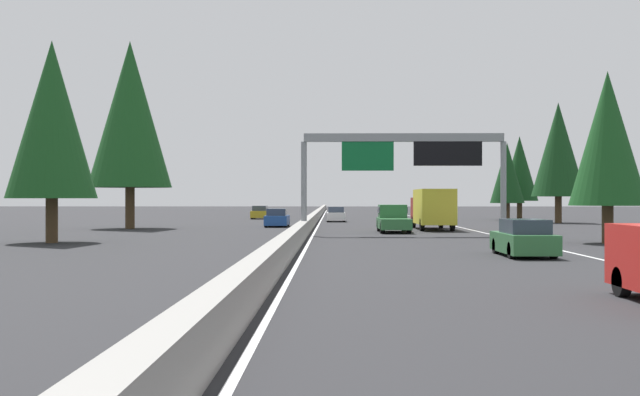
{
  "coord_description": "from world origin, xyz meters",
  "views": [
    {
      "loc": [
        -1.66,
        -1.5,
        2.29
      ],
      "look_at": [
        56.01,
        -0.54,
        2.32
      ],
      "focal_mm": 43.85,
      "sensor_mm": 36.0,
      "label": 1
    }
  ],
  "objects_px": {
    "conifer_left_near": "(52,120)",
    "conifer_right_far": "(507,173)",
    "sedan_near_center": "(336,215)",
    "conifer_right_mid": "(558,150)",
    "conifer_right_near": "(608,139)",
    "pickup_distant_b": "(393,219)",
    "oncoming_near": "(277,218)",
    "conifer_right_distant": "(520,169)",
    "conifer_left_mid": "(130,114)",
    "sedan_mid_left": "(524,239)",
    "sign_gantry_overhead": "(406,154)",
    "oncoming_far": "(260,213)",
    "box_truck_distant_a": "(432,208)"
  },
  "relations": [
    {
      "from": "sign_gantry_overhead",
      "to": "conifer_right_distant",
      "type": "distance_m",
      "value": 41.63
    },
    {
      "from": "pickup_distant_b",
      "to": "conifer_right_mid",
      "type": "bearing_deg",
      "value": -40.22
    },
    {
      "from": "conifer_right_far",
      "to": "conifer_left_near",
      "type": "xyz_separation_m",
      "value": [
        -42.8,
        32.87,
        1.39
      ]
    },
    {
      "from": "conifer_right_near",
      "to": "sign_gantry_overhead",
      "type": "bearing_deg",
      "value": 48.14
    },
    {
      "from": "pickup_distant_b",
      "to": "conifer_left_mid",
      "type": "distance_m",
      "value": 21.68
    },
    {
      "from": "oncoming_near",
      "to": "conifer_right_far",
      "type": "relative_size",
      "value": 0.54
    },
    {
      "from": "sign_gantry_overhead",
      "to": "sedan_near_center",
      "type": "distance_m",
      "value": 29.08
    },
    {
      "from": "box_truck_distant_a",
      "to": "conifer_right_mid",
      "type": "height_order",
      "value": "conifer_right_mid"
    },
    {
      "from": "sedan_near_center",
      "to": "conifer_right_mid",
      "type": "bearing_deg",
      "value": -100.24
    },
    {
      "from": "oncoming_near",
      "to": "sedan_near_center",
      "type": "bearing_deg",
      "value": 160.89
    },
    {
      "from": "sedan_near_center",
      "to": "conifer_left_near",
      "type": "distance_m",
      "value": 40.06
    },
    {
      "from": "pickup_distant_b",
      "to": "conifer_left_mid",
      "type": "xyz_separation_m",
      "value": [
        5.74,
        19.43,
        7.73
      ]
    },
    {
      "from": "conifer_right_near",
      "to": "conifer_left_mid",
      "type": "height_order",
      "value": "conifer_left_mid"
    },
    {
      "from": "conifer_right_near",
      "to": "conifer_right_mid",
      "type": "bearing_deg",
      "value": -11.99
    },
    {
      "from": "conifer_left_near",
      "to": "conifer_right_near",
      "type": "bearing_deg",
      "value": -90.13
    },
    {
      "from": "sedan_near_center",
      "to": "conifer_right_mid",
      "type": "distance_m",
      "value": 21.9
    },
    {
      "from": "oncoming_near",
      "to": "conifer_left_near",
      "type": "xyz_separation_m",
      "value": [
        -22.94,
        9.97,
        5.66
      ]
    },
    {
      "from": "pickup_distant_b",
      "to": "conifer_left_near",
      "type": "xyz_separation_m",
      "value": [
        -13.08,
        18.55,
        5.43
      ]
    },
    {
      "from": "conifer_right_mid",
      "to": "conifer_right_far",
      "type": "xyz_separation_m",
      "value": [
        9.73,
        2.58,
        -1.87
      ]
    },
    {
      "from": "pickup_distant_b",
      "to": "conifer_right_distant",
      "type": "xyz_separation_m",
      "value": [
        33.67,
        -16.57,
        4.66
      ]
    },
    {
      "from": "conifer_left_near",
      "to": "conifer_left_mid",
      "type": "xyz_separation_m",
      "value": [
        18.83,
        0.88,
        2.3
      ]
    },
    {
      "from": "sedan_near_center",
      "to": "oncoming_near",
      "type": "height_order",
      "value": "same"
    },
    {
      "from": "conifer_right_distant",
      "to": "conifer_left_mid",
      "type": "bearing_deg",
      "value": 127.8
    },
    {
      "from": "conifer_right_mid",
      "to": "conifer_right_far",
      "type": "distance_m",
      "value": 10.24
    },
    {
      "from": "box_truck_distant_a",
      "to": "conifer_right_near",
      "type": "xyz_separation_m",
      "value": [
        -17.48,
        -6.66,
        3.71
      ]
    },
    {
      "from": "pickup_distant_b",
      "to": "conifer_right_near",
      "type": "xyz_separation_m",
      "value": [
        -13.15,
        -9.87,
        4.41
      ]
    },
    {
      "from": "box_truck_distant_a",
      "to": "oncoming_far",
      "type": "distance_m",
      "value": 33.3
    },
    {
      "from": "oncoming_near",
      "to": "conifer_left_near",
      "type": "height_order",
      "value": "conifer_left_near"
    },
    {
      "from": "conifer_right_distant",
      "to": "sedan_mid_left",
      "type": "bearing_deg",
      "value": 166.77
    },
    {
      "from": "box_truck_distant_a",
      "to": "oncoming_near",
      "type": "bearing_deg",
      "value": 64.91
    },
    {
      "from": "pickup_distant_b",
      "to": "oncoming_near",
      "type": "height_order",
      "value": "pickup_distant_b"
    },
    {
      "from": "conifer_right_distant",
      "to": "conifer_left_mid",
      "type": "relative_size",
      "value": 0.65
    },
    {
      "from": "sedan_mid_left",
      "to": "pickup_distant_b",
      "type": "xyz_separation_m",
      "value": [
        21.92,
        3.49,
        0.23
      ]
    },
    {
      "from": "conifer_right_near",
      "to": "conifer_right_far",
      "type": "height_order",
      "value": "conifer_right_near"
    },
    {
      "from": "conifer_left_near",
      "to": "conifer_right_far",
      "type": "bearing_deg",
      "value": -37.53
    },
    {
      "from": "sign_gantry_overhead",
      "to": "pickup_distant_b",
      "type": "relative_size",
      "value": 2.26
    },
    {
      "from": "conifer_left_near",
      "to": "sedan_near_center",
      "type": "bearing_deg",
      "value": -21.87
    },
    {
      "from": "conifer_right_near",
      "to": "conifer_right_far",
      "type": "relative_size",
      "value": 1.07
    },
    {
      "from": "sedan_mid_left",
      "to": "oncoming_near",
      "type": "height_order",
      "value": "same"
    },
    {
      "from": "sedan_near_center",
      "to": "box_truck_distant_a",
      "type": "bearing_deg",
      "value": -160.18
    },
    {
      "from": "conifer_right_far",
      "to": "conifer_left_mid",
      "type": "relative_size",
      "value": 0.57
    },
    {
      "from": "conifer_left_near",
      "to": "pickup_distant_b",
      "type": "bearing_deg",
      "value": -54.8
    },
    {
      "from": "box_truck_distant_a",
      "to": "pickup_distant_b",
      "type": "relative_size",
      "value": 1.52
    },
    {
      "from": "sign_gantry_overhead",
      "to": "conifer_right_far",
      "type": "height_order",
      "value": "conifer_right_far"
    },
    {
      "from": "sedan_near_center",
      "to": "oncoming_far",
      "type": "xyz_separation_m",
      "value": [
        10.12,
        8.42,
        0.0
      ]
    },
    {
      "from": "oncoming_far",
      "to": "conifer_right_mid",
      "type": "distance_m",
      "value": 32.81
    },
    {
      "from": "conifer_left_mid",
      "to": "box_truck_distant_a",
      "type": "bearing_deg",
      "value": -93.56
    },
    {
      "from": "box_truck_distant_a",
      "to": "conifer_left_mid",
      "type": "height_order",
      "value": "conifer_left_mid"
    },
    {
      "from": "oncoming_far",
      "to": "conifer_right_near",
      "type": "relative_size",
      "value": 0.5
    },
    {
      "from": "box_truck_distant_a",
      "to": "conifer_right_distant",
      "type": "bearing_deg",
      "value": -24.48
    }
  ]
}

